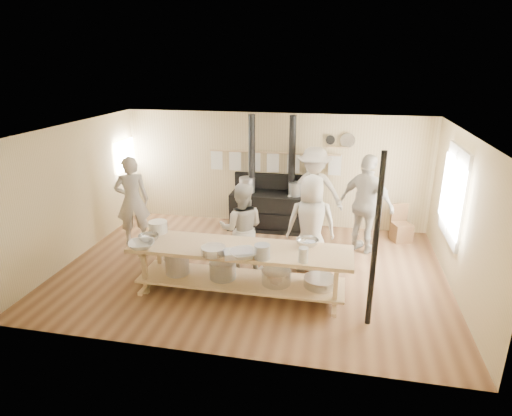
# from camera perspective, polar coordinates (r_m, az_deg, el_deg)

# --- Properties ---
(ground) EXTENTS (7.00, 7.00, 0.00)m
(ground) POSITION_cam_1_polar(r_m,az_deg,el_deg) (8.08, -0.57, -8.16)
(ground) COLOR brown
(ground) RESTS_ON ground
(room_shell) EXTENTS (7.00, 7.00, 7.00)m
(room_shell) POSITION_cam_1_polar(r_m,az_deg,el_deg) (7.48, -0.61, 2.96)
(room_shell) COLOR #CCB582
(room_shell) RESTS_ON ground
(window_right) EXTENTS (0.09, 1.50, 1.65)m
(window_right) POSITION_cam_1_polar(r_m,az_deg,el_deg) (8.18, 24.89, 1.66)
(window_right) COLOR beige
(window_right) RESTS_ON ground
(left_opening) EXTENTS (0.00, 0.90, 0.90)m
(left_opening) POSITION_cam_1_polar(r_m,az_deg,el_deg) (10.51, -17.07, 6.74)
(left_opening) COLOR white
(left_opening) RESTS_ON ground
(stove) EXTENTS (1.90, 0.75, 2.60)m
(stove) POSITION_cam_1_polar(r_m,az_deg,el_deg) (9.80, 1.96, 0.16)
(stove) COLOR black
(stove) RESTS_ON ground
(towel_rail) EXTENTS (3.00, 0.04, 0.47)m
(towel_rail) POSITION_cam_1_polar(r_m,az_deg,el_deg) (9.78, 2.34, 6.44)
(towel_rail) COLOR tan
(towel_rail) RESTS_ON ground
(back_wall_shelf) EXTENTS (0.63, 0.14, 0.32)m
(back_wall_shelf) POSITION_cam_1_polar(r_m,az_deg,el_deg) (9.61, 11.16, 8.58)
(back_wall_shelf) COLOR tan
(back_wall_shelf) RESTS_ON ground
(prep_table) EXTENTS (3.60, 0.90, 0.85)m
(prep_table) POSITION_cam_1_polar(r_m,az_deg,el_deg) (7.07, -2.18, -7.68)
(prep_table) COLOR tan
(prep_table) RESTS_ON ground
(support_post) EXTENTS (0.08, 0.08, 2.60)m
(support_post) POSITION_cam_1_polar(r_m,az_deg,el_deg) (6.19, 15.63, -4.52)
(support_post) COLOR black
(support_post) RESTS_ON ground
(cook_far_left) EXTENTS (0.82, 0.71, 1.89)m
(cook_far_left) POSITION_cam_1_polar(r_m,az_deg,el_deg) (9.22, -16.17, 0.92)
(cook_far_left) COLOR #B9B0A4
(cook_far_left) RESTS_ON ground
(cook_left) EXTENTS (0.90, 0.75, 1.68)m
(cook_left) POSITION_cam_1_polar(r_m,az_deg,el_deg) (7.69, -1.92, -2.75)
(cook_left) COLOR #B9B0A4
(cook_left) RESTS_ON ground
(cook_center) EXTENTS (0.96, 0.70, 1.81)m
(cook_center) POSITION_cam_1_polar(r_m,az_deg,el_deg) (7.78, 7.34, -2.12)
(cook_center) COLOR #B9B0A4
(cook_center) RESTS_ON ground
(cook_right) EXTENTS (1.25, 1.07, 2.01)m
(cook_right) POSITION_cam_1_polar(r_m,az_deg,el_deg) (8.73, 14.51, 0.47)
(cook_right) COLOR #B9B0A4
(cook_right) RESTS_ON ground
(cook_by_window) EXTENTS (1.29, 0.76, 1.98)m
(cook_by_window) POSITION_cam_1_polar(r_m,az_deg,el_deg) (9.39, 7.68, 2.14)
(cook_by_window) COLOR #B9B0A4
(cook_by_window) RESTS_ON ground
(chair) EXTENTS (0.47, 0.47, 0.79)m
(chair) POSITION_cam_1_polar(r_m,az_deg,el_deg) (9.73, 18.78, -2.83)
(chair) COLOR brown
(chair) RESTS_ON ground
(bowl_white_a) EXTENTS (0.54, 0.54, 0.10)m
(bowl_white_a) POSITION_cam_1_polar(r_m,az_deg,el_deg) (7.13, -15.04, -4.76)
(bowl_white_a) COLOR silver
(bowl_white_a) RESTS_ON prep_table
(bowl_steel_a) EXTENTS (0.47, 0.47, 0.11)m
(bowl_steel_a) POSITION_cam_1_polar(r_m,az_deg,el_deg) (7.35, -14.12, -3.91)
(bowl_steel_a) COLOR silver
(bowl_steel_a) RESTS_ON prep_table
(bowl_white_b) EXTENTS (0.58, 0.58, 0.10)m
(bowl_white_b) POSITION_cam_1_polar(r_m,az_deg,el_deg) (6.58, -1.72, -6.11)
(bowl_white_b) COLOR silver
(bowl_white_b) RESTS_ON prep_table
(bowl_steel_b) EXTENTS (0.46, 0.46, 0.12)m
(bowl_steel_b) POSITION_cam_1_polar(r_m,az_deg,el_deg) (7.00, 6.86, -4.59)
(bowl_steel_b) COLOR silver
(bowl_steel_b) RESTS_ON prep_table
(roasting_pan) EXTENTS (0.50, 0.42, 0.09)m
(roasting_pan) POSITION_cam_1_polar(r_m,az_deg,el_deg) (6.60, -2.45, -6.07)
(roasting_pan) COLOR #B2B2B7
(roasting_pan) RESTS_ON prep_table
(mixing_bowl_large) EXTENTS (0.40, 0.40, 0.12)m
(mixing_bowl_large) POSITION_cam_1_polar(r_m,az_deg,el_deg) (6.70, -5.72, -5.66)
(mixing_bowl_large) COLOR silver
(mixing_bowl_large) RESTS_ON prep_table
(bucket_galv) EXTENTS (0.26, 0.26, 0.22)m
(bucket_galv) POSITION_cam_1_polar(r_m,az_deg,el_deg) (6.50, 0.83, -5.85)
(bucket_galv) COLOR gray
(bucket_galv) RESTS_ON prep_table
(deep_bowl_enamel) EXTENTS (0.41, 0.41, 0.20)m
(deep_bowl_enamel) POSITION_cam_1_polar(r_m,az_deg,el_deg) (7.65, -12.93, -2.48)
(deep_bowl_enamel) COLOR silver
(deep_bowl_enamel) RESTS_ON prep_table
(pitcher) EXTENTS (0.18, 0.18, 0.23)m
(pitcher) POSITION_cam_1_polar(r_m,az_deg,el_deg) (6.43, 6.33, -6.24)
(pitcher) COLOR silver
(pitcher) RESTS_ON prep_table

